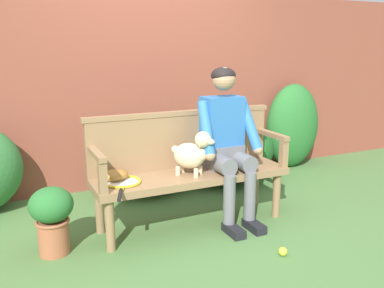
# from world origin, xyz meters

# --- Properties ---
(ground_plane) EXTENTS (40.00, 40.00, 0.00)m
(ground_plane) POSITION_xyz_m (0.00, 0.00, 0.00)
(ground_plane) COLOR #4C753D
(brick_garden_fence) EXTENTS (8.00, 0.30, 2.08)m
(brick_garden_fence) POSITION_xyz_m (0.00, 1.39, 1.04)
(brick_garden_fence) COLOR brown
(brick_garden_fence) RESTS_ON ground
(hedge_bush_mid_right) EXTENTS (1.13, 1.13, 0.75)m
(hedge_bush_mid_right) POSITION_xyz_m (0.87, 0.99, 0.38)
(hedge_bush_mid_right) COLOR #1E5B23
(hedge_bush_mid_right) RESTS_ON ground
(hedge_bush_mid_left) EXTENTS (0.72, 0.46, 1.05)m
(hedge_bush_mid_left) POSITION_xyz_m (1.90, 1.07, 0.53)
(hedge_bush_mid_left) COLOR #286B2D
(hedge_bush_mid_left) RESTS_ON ground
(hedge_bush_far_right) EXTENTS (0.95, 0.91, 0.70)m
(hedge_bush_far_right) POSITION_xyz_m (-0.09, 1.02, 0.35)
(hedge_bush_far_right) COLOR #1E5B23
(hedge_bush_far_right) RESTS_ON ground
(garden_bench) EXTENTS (1.67, 0.46, 0.47)m
(garden_bench) POSITION_xyz_m (0.00, 0.00, 0.40)
(garden_bench) COLOR #93704C
(garden_bench) RESTS_ON ground
(bench_backrest) EXTENTS (1.71, 0.06, 0.50)m
(bench_backrest) POSITION_xyz_m (0.00, 0.20, 0.72)
(bench_backrest) COLOR #93704C
(bench_backrest) RESTS_ON garden_bench
(bench_armrest_left_end) EXTENTS (0.06, 0.46, 0.28)m
(bench_armrest_left_end) POSITION_xyz_m (-0.80, -0.08, 0.66)
(bench_armrest_left_end) COLOR #93704C
(bench_armrest_left_end) RESTS_ON garden_bench
(bench_armrest_right_end) EXTENTS (0.06, 0.46, 0.28)m
(bench_armrest_right_end) POSITION_xyz_m (0.80, -0.08, 0.66)
(bench_armrest_right_end) COLOR #93704C
(bench_armrest_right_end) RESTS_ON garden_bench
(person_seated) EXTENTS (0.56, 0.63, 1.34)m
(person_seated) POSITION_xyz_m (0.32, -0.01, 0.74)
(person_seated) COLOR black
(person_seated) RESTS_ON ground
(dog_on_bench) EXTENTS (0.33, 0.33, 0.37)m
(dog_on_bench) POSITION_xyz_m (-0.02, -0.05, 0.65)
(dog_on_bench) COLOR beige
(dog_on_bench) RESTS_ON garden_bench
(tennis_racket) EXTENTS (0.37, 0.58, 0.03)m
(tennis_racket) POSITION_xyz_m (-0.61, -0.03, 0.48)
(tennis_racket) COLOR yellow
(tennis_racket) RESTS_ON garden_bench
(baseball_glove) EXTENTS (0.22, 0.18, 0.09)m
(baseball_glove) POSITION_xyz_m (-0.65, 0.07, 0.51)
(baseball_glove) COLOR #9E6B2D
(baseball_glove) RESTS_ON garden_bench
(tennis_ball) EXTENTS (0.07, 0.07, 0.07)m
(tennis_ball) POSITION_xyz_m (0.37, -0.79, 0.03)
(tennis_ball) COLOR #CCDB33
(tennis_ball) RESTS_ON ground
(potted_plant) EXTENTS (0.32, 0.32, 0.52)m
(potted_plant) POSITION_xyz_m (-1.15, -0.03, 0.30)
(potted_plant) COLOR #A85B3D
(potted_plant) RESTS_ON ground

